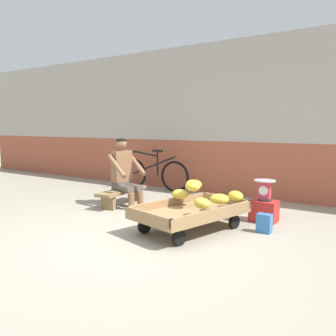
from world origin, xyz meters
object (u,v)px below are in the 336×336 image
at_px(plastic_crate, 264,211).
at_px(shopping_bag, 264,223).
at_px(vendor_seated, 125,173).
at_px(bicycle_near_left, 153,173).
at_px(weighing_scale, 265,190).
at_px(low_bench, 122,193).
at_px(banana_cart, 190,213).

bearing_deg(plastic_crate, shopping_bag, -70.50).
relative_size(vendor_seated, plastic_crate, 3.17).
relative_size(bicycle_near_left, shopping_bag, 6.92).
distance_m(plastic_crate, weighing_scale, 0.30).
bearing_deg(vendor_seated, shopping_bag, -3.86).
height_order(low_bench, plastic_crate, plastic_crate).
bearing_deg(plastic_crate, low_bench, -172.31).
relative_size(vendor_seated, shopping_bag, 4.75).
height_order(plastic_crate, weighing_scale, weighing_scale).
bearing_deg(low_bench, bicycle_near_left, 105.44).
bearing_deg(bicycle_near_left, low_bench, -74.56).
distance_m(low_bench, bicycle_near_left, 1.51).
relative_size(vendor_seated, weighing_scale, 3.80).
height_order(vendor_seated, bicycle_near_left, vendor_seated).
relative_size(weighing_scale, bicycle_near_left, 0.18).
height_order(low_bench, vendor_seated, vendor_seated).
distance_m(low_bench, plastic_crate, 2.39).
xyz_separation_m(plastic_crate, shopping_bag, (0.18, -0.51, -0.03)).
height_order(banana_cart, low_bench, banana_cart).
bearing_deg(vendor_seated, low_bench, 165.01).
bearing_deg(bicycle_near_left, vendor_seated, -71.75).
xyz_separation_m(bicycle_near_left, shopping_bag, (2.95, -1.63, -0.23)).
xyz_separation_m(banana_cart, plastic_crate, (0.63, 0.97, -0.09)).
height_order(vendor_seated, plastic_crate, vendor_seated).
relative_size(vendor_seated, bicycle_near_left, 0.69).
xyz_separation_m(low_bench, bicycle_near_left, (-0.40, 1.45, 0.15)).
distance_m(banana_cart, plastic_crate, 1.16).
xyz_separation_m(vendor_seated, bicycle_near_left, (-0.48, 1.47, -0.21)).
distance_m(low_bench, shopping_bag, 2.55).
bearing_deg(plastic_crate, vendor_seated, -171.47).
xyz_separation_m(banana_cart, vendor_seated, (-1.65, 0.63, 0.33)).
bearing_deg(shopping_bag, vendor_seated, 176.14).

